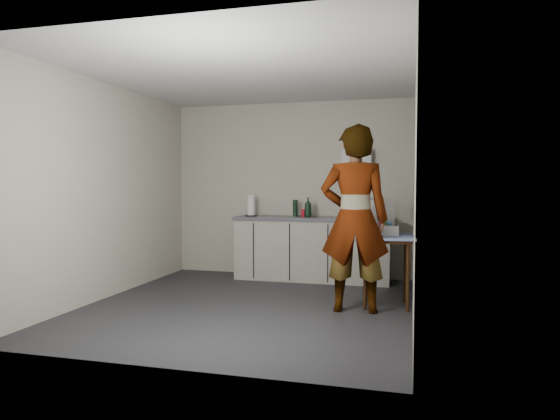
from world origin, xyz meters
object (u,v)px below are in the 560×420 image
(paper_towel, at_px, (251,206))
(side_table, at_px, (386,245))
(soda_can, at_px, (303,213))
(kitchen_counter, at_px, (313,250))
(soap_bottle, at_px, (308,207))
(dark_bottle, at_px, (295,208))
(standing_man, at_px, (355,219))
(bakery_box, at_px, (384,227))
(dish_rack, at_px, (369,213))

(paper_towel, bearing_deg, side_table, -31.25)
(soda_can, bearing_deg, side_table, -45.54)
(side_table, bearing_deg, paper_towel, 144.44)
(kitchen_counter, xyz_separation_m, soap_bottle, (-0.05, -0.07, 0.62))
(kitchen_counter, relative_size, dark_bottle, 9.26)
(standing_man, bearing_deg, bakery_box, -130.75)
(dark_bottle, bearing_deg, bakery_box, -42.96)
(soap_bottle, xyz_separation_m, dark_bottle, (-0.21, 0.10, -0.02))
(standing_man, height_order, soap_bottle, standing_man)
(soda_can, distance_m, dish_rack, 0.93)
(dark_bottle, relative_size, bakery_box, 0.62)
(soda_can, bearing_deg, dish_rack, 1.65)
(soda_can, height_order, dish_rack, dish_rack)
(paper_towel, bearing_deg, dish_rack, 2.20)
(side_table, distance_m, dish_rack, 1.34)
(kitchen_counter, xyz_separation_m, dark_bottle, (-0.26, 0.03, 0.60))
(dark_bottle, bearing_deg, paper_towel, -169.75)
(dark_bottle, bearing_deg, standing_man, -58.02)
(dark_bottle, distance_m, dish_rack, 1.07)
(dark_bottle, distance_m, bakery_box, 1.84)
(soda_can, bearing_deg, standing_man, -60.35)
(side_table, bearing_deg, bakery_box, 102.68)
(standing_man, relative_size, soap_bottle, 7.23)
(dark_bottle, bearing_deg, side_table, -44.23)
(soda_can, xyz_separation_m, bakery_box, (1.20, -1.17, -0.08))
(side_table, height_order, standing_man, standing_man)
(kitchen_counter, height_order, bakery_box, bakery_box)
(soap_bottle, bearing_deg, dish_rack, 3.65)
(standing_man, bearing_deg, dish_rack, -96.88)
(kitchen_counter, bearing_deg, bakery_box, -48.48)
(standing_man, distance_m, dish_rack, 1.62)
(kitchen_counter, xyz_separation_m, side_table, (1.10, -1.30, 0.27))
(standing_man, xyz_separation_m, soap_bottle, (-0.83, 1.57, 0.04))
(kitchen_counter, bearing_deg, standing_man, -64.56)
(bakery_box, bearing_deg, dark_bottle, 124.35)
(standing_man, height_order, paper_towel, standing_man)
(side_table, bearing_deg, soda_can, 130.15)
(soda_can, bearing_deg, kitchen_counter, 18.58)
(standing_man, relative_size, paper_towel, 6.55)
(side_table, distance_m, bakery_box, 0.21)
(standing_man, bearing_deg, kitchen_counter, -70.67)
(soda_can, relative_size, bakery_box, 0.28)
(side_table, height_order, bakery_box, bakery_box)
(kitchen_counter, distance_m, standing_man, 1.91)
(standing_man, relative_size, dark_bottle, 8.32)
(paper_towel, xyz_separation_m, dish_rack, (1.70, 0.07, -0.08))
(kitchen_counter, bearing_deg, soda_can, -161.42)
(kitchen_counter, distance_m, soap_bottle, 0.63)
(kitchen_counter, bearing_deg, soap_bottle, -127.07)
(soda_can, bearing_deg, soap_bottle, -20.36)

